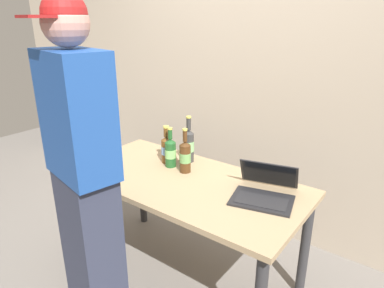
{
  "coord_description": "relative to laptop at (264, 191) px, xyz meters",
  "views": [
    {
      "loc": [
        1.2,
        -1.52,
        1.68
      ],
      "look_at": [
        0.06,
        0.0,
        0.98
      ],
      "focal_mm": 32.06,
      "sensor_mm": 36.0,
      "label": 1
    }
  ],
  "objects": [
    {
      "name": "beer_bottle_amber",
      "position": [
        -0.56,
        -0.0,
        0.07
      ],
      "size": [
        0.07,
        0.07,
        0.3
      ],
      "color": "#472B14",
      "rests_on": "desk"
    },
    {
      "name": "desk",
      "position": [
        -0.5,
        -0.1,
        -0.13
      ],
      "size": [
        1.52,
        0.75,
        0.73
      ],
      "color": "#9E8460",
      "rests_on": "ground"
    },
    {
      "name": "beer_bottle_dark",
      "position": [
        -0.76,
        0.05,
        0.06
      ],
      "size": [
        0.07,
        0.07,
        0.26
      ],
      "color": "brown",
      "rests_on": "desk"
    },
    {
      "name": "back_wall",
      "position": [
        -0.5,
        0.8,
        0.53
      ],
      "size": [
        6.0,
        0.1,
        2.6
      ],
      "primitive_type": "cube",
      "color": "tan",
      "rests_on": "ground"
    },
    {
      "name": "laptop",
      "position": [
        0.0,
        0.0,
        0.0
      ],
      "size": [
        0.4,
        0.4,
        0.18
      ],
      "color": "black",
      "rests_on": "desk"
    },
    {
      "name": "ground_plane",
      "position": [
        -0.5,
        -0.1,
        -0.77
      ],
      "size": [
        8.0,
        8.0,
        0.0
      ],
      "primitive_type": "plane",
      "color": "slate",
      "rests_on": "ground"
    },
    {
      "name": "beer_bottle_brown",
      "position": [
        -0.65,
        0.15,
        0.09
      ],
      "size": [
        0.07,
        0.07,
        0.33
      ],
      "color": "#333333",
      "rests_on": "desk"
    },
    {
      "name": "person_figure",
      "position": [
        -0.63,
        -0.72,
        0.15
      ],
      "size": [
        0.42,
        0.33,
        1.79
      ],
      "color": "#2D3347",
      "rests_on": "ground"
    },
    {
      "name": "beer_bottle_green",
      "position": [
        -0.7,
        0.01,
        0.06
      ],
      "size": [
        0.08,
        0.08,
        0.27
      ],
      "color": "#1E5123",
      "rests_on": "desk"
    }
  ]
}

